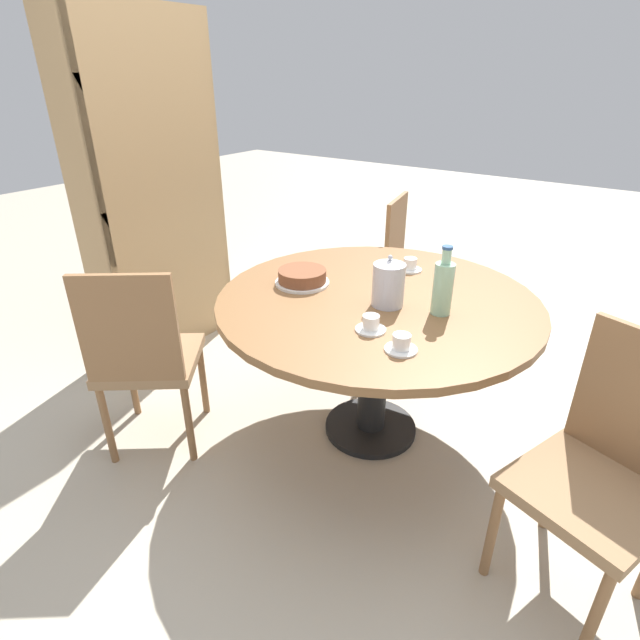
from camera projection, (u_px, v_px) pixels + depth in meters
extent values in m
plane|color=#B2A893|center=(370.00, 429.00, 2.51)|extent=(14.00, 14.00, 0.00)
cylinder|color=black|center=(370.00, 427.00, 2.50)|extent=(0.45, 0.45, 0.03)
cylinder|color=black|center=(374.00, 368.00, 2.34)|extent=(0.14, 0.14, 0.66)
cylinder|color=brown|center=(377.00, 301.00, 2.19)|extent=(1.41, 1.41, 0.04)
cylinder|color=olive|center=(442.00, 328.00, 3.05)|extent=(0.03, 0.03, 0.41)
cylinder|color=olive|center=(452.00, 305.00, 3.34)|extent=(0.03, 0.03, 0.41)
cylinder|color=olive|center=(385.00, 318.00, 3.17)|extent=(0.03, 0.03, 0.41)
cylinder|color=olive|center=(400.00, 296.00, 3.47)|extent=(0.03, 0.03, 0.41)
cube|color=#93704C|center=(423.00, 279.00, 3.15)|extent=(0.50, 0.50, 0.04)
cube|color=olive|center=(396.00, 236.00, 3.11)|extent=(0.40, 0.11, 0.47)
cylinder|color=olive|center=(203.00, 379.00, 2.55)|extent=(0.03, 0.03, 0.41)
cylinder|color=olive|center=(132.00, 380.00, 2.53)|extent=(0.03, 0.03, 0.41)
cylinder|color=olive|center=(189.00, 423.00, 2.23)|extent=(0.03, 0.03, 0.41)
cylinder|color=olive|center=(107.00, 425.00, 2.21)|extent=(0.03, 0.03, 0.41)
cube|color=#93704C|center=(151.00, 360.00, 2.28)|extent=(0.59, 0.59, 0.04)
cube|color=olive|center=(128.00, 330.00, 1.99)|extent=(0.26, 0.33, 0.47)
cylinder|color=olive|center=(492.00, 532.00, 1.70)|extent=(0.03, 0.03, 0.41)
cylinder|color=olive|center=(595.00, 617.00, 1.44)|extent=(0.03, 0.03, 0.41)
cylinder|color=olive|center=(553.00, 487.00, 1.89)|extent=(0.03, 0.03, 0.41)
cube|color=#93704C|center=(588.00, 493.00, 1.56)|extent=(0.54, 0.54, 0.04)
cube|color=tan|center=(204.00, 183.00, 3.20)|extent=(0.04, 0.28, 1.93)
cube|color=tan|center=(88.00, 209.00, 2.61)|extent=(0.04, 0.28, 1.93)
cube|color=tan|center=(167.00, 198.00, 2.84)|extent=(0.86, 0.02, 1.93)
cube|color=tan|center=(173.00, 337.00, 3.33)|extent=(0.78, 0.27, 0.04)
cube|color=tan|center=(160.00, 248.00, 3.05)|extent=(0.78, 0.27, 0.04)
cube|color=tan|center=(143.00, 137.00, 2.76)|extent=(0.78, 0.27, 0.04)
cube|color=tan|center=(123.00, 4.00, 2.48)|extent=(0.78, 0.27, 0.04)
cube|color=#28703D|center=(195.00, 290.00, 3.36)|extent=(0.35, 0.21, 0.50)
cube|color=gold|center=(142.00, 316.00, 3.05)|extent=(0.35, 0.21, 0.46)
cube|color=#B72D28|center=(183.00, 201.00, 3.08)|extent=(0.37, 0.21, 0.46)
cube|color=teal|center=(125.00, 216.00, 2.78)|extent=(0.37, 0.21, 0.45)
cube|color=#28703D|center=(171.00, 79.00, 2.79)|extent=(0.33, 0.21, 0.54)
cube|color=orange|center=(99.00, 89.00, 2.48)|extent=(0.33, 0.21, 0.46)
cylinder|color=silver|center=(388.00, 285.00, 2.07)|extent=(0.13, 0.13, 0.18)
cone|color=silver|center=(390.00, 262.00, 2.03)|extent=(0.12, 0.12, 0.02)
sphere|color=silver|center=(390.00, 257.00, 2.02)|extent=(0.02, 0.02, 0.02)
cylinder|color=#99C6A3|center=(443.00, 289.00, 1.99)|extent=(0.08, 0.08, 0.21)
cylinder|color=#99C6A3|center=(447.00, 256.00, 1.93)|extent=(0.04, 0.04, 0.06)
cylinder|color=#2D5184|center=(448.00, 248.00, 1.91)|extent=(0.04, 0.04, 0.01)
cylinder|color=white|center=(302.00, 282.00, 2.32)|extent=(0.25, 0.25, 0.01)
cylinder|color=brown|center=(302.00, 276.00, 2.30)|extent=(0.22, 0.22, 0.06)
cylinder|color=white|center=(401.00, 349.00, 1.77)|extent=(0.12, 0.12, 0.01)
cylinder|color=white|center=(402.00, 342.00, 1.75)|extent=(0.07, 0.07, 0.06)
cylinder|color=white|center=(410.00, 269.00, 2.47)|extent=(0.12, 0.12, 0.01)
cylinder|color=white|center=(410.00, 263.00, 2.46)|extent=(0.07, 0.07, 0.06)
cylinder|color=white|center=(371.00, 329.00, 1.90)|extent=(0.12, 0.12, 0.01)
cylinder|color=white|center=(371.00, 322.00, 1.89)|extent=(0.07, 0.07, 0.06)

